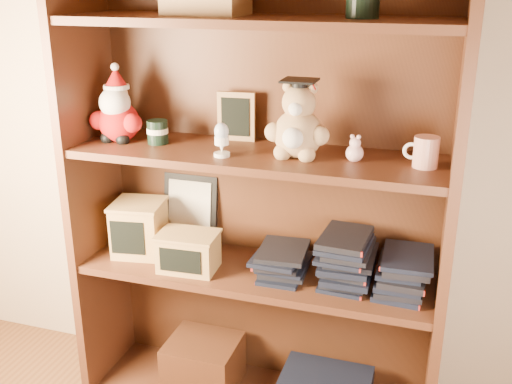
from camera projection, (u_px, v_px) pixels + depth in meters
bookcase at (260, 199)px, 1.94m from camera, size 1.20×0.35×1.60m
shelf_lower at (256, 273)px, 1.97m from camera, size 1.14×0.33×0.02m
shelf_upper at (256, 156)px, 1.84m from camera, size 1.14×0.33×0.02m
santa_plush at (117, 112)px, 1.93m from camera, size 0.18×0.13×0.26m
teachers_tin at (158, 132)px, 1.91m from camera, size 0.07×0.07×0.08m
chalkboard_plaque at (236, 117)px, 1.94m from camera, size 0.12×0.07×0.16m
egg_cup at (222, 138)px, 1.77m from camera, size 0.05×0.05×0.10m
grad_teddy_bear at (298, 127)px, 1.76m from camera, size 0.19×0.17×0.24m
pink_figurine at (355, 151)px, 1.73m from camera, size 0.05×0.05×0.08m
teacher_mug at (425, 152)px, 1.67m from camera, size 0.10×0.07×0.09m
certificate_frame at (190, 209)px, 2.13m from camera, size 0.20×0.05×0.25m
treats_box at (139, 227)px, 2.06m from camera, size 0.19×0.19×0.18m
pencils_box at (188, 251)px, 1.95m from camera, size 0.20×0.15×0.13m
book_stack_left at (283, 260)px, 1.92m from camera, size 0.14×0.20×0.10m
book_stack_mid at (347, 260)px, 1.85m from camera, size 0.14×0.20×0.16m
book_stack_right at (403, 274)px, 1.81m from camera, size 0.14×0.20×0.11m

